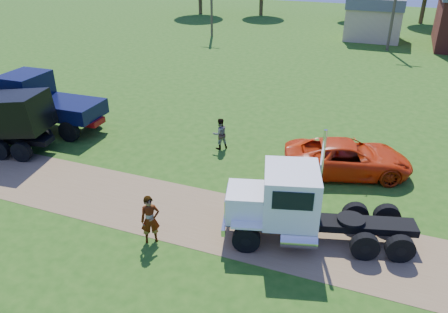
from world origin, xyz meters
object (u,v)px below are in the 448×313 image
at_px(navy_truck, 38,101).
at_px(spectator_a, 150,220).
at_px(orange_pickup, 348,158).
at_px(white_semi_tractor, 292,205).

relative_size(navy_truck, spectator_a, 3.91).
bearing_deg(spectator_a, navy_truck, 111.92).
bearing_deg(orange_pickup, spectator_a, 124.82).
relative_size(white_semi_tractor, spectator_a, 3.73).
xyz_separation_m(orange_pickup, spectator_a, (-6.32, -8.44, 0.15)).
xyz_separation_m(white_semi_tractor, orange_pickup, (1.36, 6.21, -0.66)).
height_order(white_semi_tractor, navy_truck, white_semi_tractor).
relative_size(white_semi_tractor, orange_pickup, 1.21).
height_order(navy_truck, orange_pickup, navy_truck).
height_order(navy_truck, spectator_a, navy_truck).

